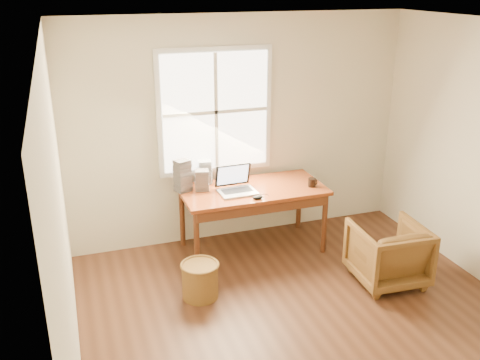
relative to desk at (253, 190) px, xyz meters
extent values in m
cube|color=#4D2B1A|center=(0.00, -1.80, -0.74)|extent=(4.00, 4.50, 0.02)
cube|color=white|center=(0.00, -1.80, 1.88)|extent=(4.00, 4.50, 0.02)
cube|color=beige|center=(0.00, 0.46, 0.57)|extent=(4.00, 0.02, 2.60)
cube|color=beige|center=(-2.01, -1.80, 0.57)|extent=(0.02, 4.50, 2.60)
cube|color=silver|center=(-0.30, 0.42, 0.82)|extent=(1.32, 0.05, 1.42)
cube|color=white|center=(-0.30, 0.39, 0.82)|extent=(1.20, 0.02, 1.30)
cube|color=silver|center=(-0.30, 0.38, 0.82)|extent=(0.04, 0.02, 1.30)
cube|color=silver|center=(-0.30, 0.38, 0.82)|extent=(1.20, 0.02, 0.04)
cube|color=brown|center=(0.00, 0.00, 0.00)|extent=(1.60, 0.80, 0.04)
imported|color=brown|center=(1.07, -1.11, -0.41)|extent=(0.72, 0.74, 0.63)
cylinder|color=brown|center=(-0.83, -0.79, -0.55)|extent=(0.35, 0.35, 0.35)
ellipsoid|color=black|center=(-0.06, -0.31, 0.04)|extent=(0.12, 0.07, 0.04)
cylinder|color=black|center=(0.65, -0.17, 0.07)|extent=(0.10, 0.10, 0.10)
cube|color=silver|center=(-0.46, 0.31, 0.15)|extent=(0.16, 0.14, 0.27)
cube|color=#292A2F|center=(-0.55, 0.13, 0.13)|extent=(0.17, 0.16, 0.23)
cube|color=gray|center=(-0.75, 0.17, 0.20)|extent=(0.20, 0.19, 0.36)
cube|color=silver|center=(-0.46, 0.34, 0.11)|extent=(0.17, 0.16, 0.18)
camera|label=1|loc=(-1.91, -5.19, 2.21)|focal=40.00mm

